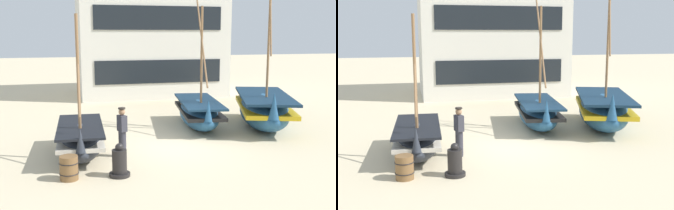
{
  "view_description": "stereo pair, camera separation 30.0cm",
  "coord_description": "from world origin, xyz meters",
  "views": [
    {
      "loc": [
        -3.96,
        -14.15,
        4.13
      ],
      "look_at": [
        0.0,
        1.0,
        1.4
      ],
      "focal_mm": 44.18,
      "sensor_mm": 36.0,
      "label": 1
    },
    {
      "loc": [
        -3.66,
        -14.22,
        4.13
      ],
      "look_at": [
        0.0,
        1.0,
        1.4
      ],
      "focal_mm": 44.18,
      "sensor_mm": 36.0,
      "label": 2
    }
  ],
  "objects": [
    {
      "name": "ground_plane",
      "position": [
        0.0,
        0.0,
        0.0
      ],
      "size": [
        120.0,
        120.0,
        0.0
      ],
      "primitive_type": "plane",
      "color": "beige"
    },
    {
      "name": "fishing_boat_near_left",
      "position": [
        -3.39,
        -0.26,
        0.6
      ],
      "size": [
        1.65,
        4.01,
        4.78
      ],
      "color": "#2D333D",
      "rests_on": "ground"
    },
    {
      "name": "fishing_boat_centre_large",
      "position": [
        4.71,
        2.21,
        0.81
      ],
      "size": [
        3.81,
        5.89,
        7.73
      ],
      "color": "#23517A",
      "rests_on": "ground"
    },
    {
      "name": "fishing_boat_far_right",
      "position": [
        1.89,
        2.88,
        0.67
      ],
      "size": [
        2.31,
        4.82,
        5.73
      ],
      "color": "#23517A",
      "rests_on": "ground"
    },
    {
      "name": "fisherman_by_hull",
      "position": [
        -2.03,
        -0.68,
        0.83
      ],
      "size": [
        0.32,
        0.41,
        1.68
      ],
      "color": "#33333D",
      "rests_on": "ground"
    },
    {
      "name": "capstan_winch",
      "position": [
        -2.4,
        -2.62,
        0.4
      ],
      "size": [
        0.62,
        0.62,
        0.99
      ],
      "color": "black",
      "rests_on": "ground"
    },
    {
      "name": "wooden_barrel",
      "position": [
        -3.84,
        -2.56,
        0.35
      ],
      "size": [
        0.56,
        0.56,
        0.7
      ],
      "color": "brown",
      "rests_on": "ground"
    },
    {
      "name": "harbor_building_main",
      "position": [
        1.97,
        13.74,
        5.04
      ],
      "size": [
        9.82,
        6.41,
        10.05
      ],
      "color": "silver",
      "rests_on": "ground"
    }
  ]
}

